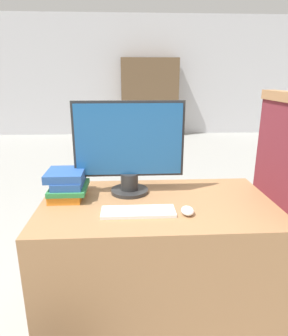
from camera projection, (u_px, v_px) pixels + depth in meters
wall_back at (133, 76)px, 7.26m from camera, size 12.00×0.06×2.80m
desk at (156, 264)px, 1.71m from camera, size 1.24×0.71×0.77m
carrel_divider at (278, 219)px, 1.60m from camera, size 0.07×0.59×1.34m
monitor at (129, 148)px, 1.65m from camera, size 0.61×0.21×0.52m
keyboard at (138, 212)px, 1.46m from camera, size 0.36×0.13×0.02m
mouse at (187, 211)px, 1.45m from camera, size 0.06×0.09×0.04m
book_stack at (68, 184)px, 1.64m from camera, size 0.21×0.26×0.15m
far_chair at (120, 135)px, 4.70m from camera, size 0.44×0.44×0.92m
bookshelf_far at (150, 98)px, 7.20m from camera, size 1.36×0.32×1.82m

